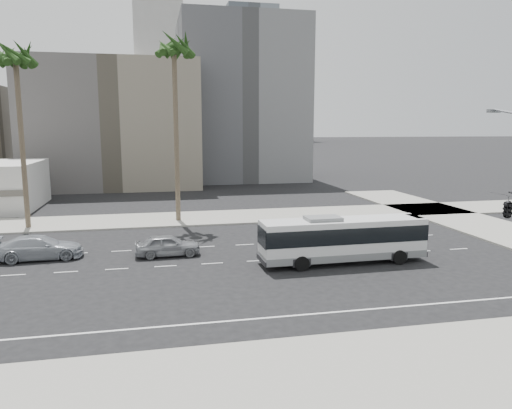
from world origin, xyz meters
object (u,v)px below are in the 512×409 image
object	(u,v)px
city_bus	(343,238)
palm_mid	(16,62)
palm_near	(174,53)
car_b	(40,247)
car_a	(168,245)

from	to	relation	value
city_bus	palm_mid	world-z (taller)	palm_mid
palm_mid	palm_near	bearing A→B (deg)	2.39
city_bus	car_b	xyz separation A→B (m)	(-19.56, 5.01, -0.84)
city_bus	car_a	xyz separation A→B (m)	(-11.14, 4.06, -0.88)
car_b	palm_mid	world-z (taller)	palm_mid
palm_near	city_bus	bearing A→B (deg)	-58.65
city_bus	car_a	distance (m)	11.89
car_b	palm_mid	xyz separation A→B (m)	(-3.23, 10.55, 13.30)
car_a	car_b	distance (m)	8.47
car_a	palm_mid	bearing A→B (deg)	43.88
car_b	palm_near	world-z (taller)	palm_near
city_bus	palm_mid	size ratio (longest dim) A/B	0.70
city_bus	palm_mid	bearing A→B (deg)	144.80
palm_mid	car_a	bearing A→B (deg)	-44.65
city_bus	car_b	world-z (taller)	city_bus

